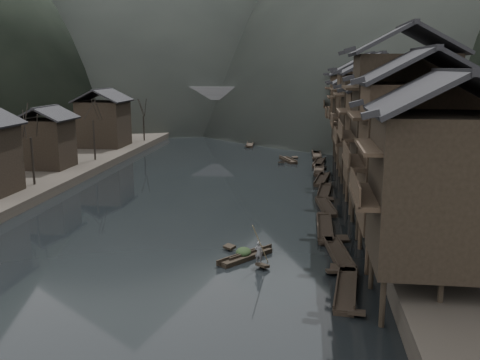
# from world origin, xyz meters

# --- Properties ---
(water) EXTENTS (300.00, 300.00, 0.00)m
(water) POSITION_xyz_m (0.00, 0.00, 0.00)
(water) COLOR black
(water) RESTS_ON ground
(left_bank) EXTENTS (40.00, 200.00, 1.20)m
(left_bank) POSITION_xyz_m (-35.00, 40.00, 0.60)
(left_bank) COLOR #2D2823
(left_bank) RESTS_ON ground
(stilt_houses) EXTENTS (9.00, 67.60, 16.17)m
(stilt_houses) POSITION_xyz_m (17.28, 18.95, 8.83)
(stilt_houses) COLOR black
(stilt_houses) RESTS_ON ground
(left_houses) EXTENTS (8.10, 53.20, 8.73)m
(left_houses) POSITION_xyz_m (-20.50, 20.12, 5.66)
(left_houses) COLOR black
(left_houses) RESTS_ON left_bank
(bare_trees) EXTENTS (3.70, 61.46, 7.40)m
(bare_trees) POSITION_xyz_m (-17.00, 18.96, 6.10)
(bare_trees) COLOR black
(bare_trees) RESTS_ON left_bank
(moored_sampans) EXTENTS (2.67, 66.11, 0.47)m
(moored_sampans) POSITION_xyz_m (12.06, 23.84, 0.20)
(moored_sampans) COLOR black
(moored_sampans) RESTS_ON water
(midriver_boats) EXTENTS (8.95, 31.33, 0.45)m
(midriver_boats) POSITION_xyz_m (3.55, 51.58, 0.20)
(midriver_boats) COLOR black
(midriver_boats) RESTS_ON water
(stone_bridge) EXTENTS (40.00, 6.00, 9.00)m
(stone_bridge) POSITION_xyz_m (-0.00, 72.00, 5.11)
(stone_bridge) COLOR #4C4C4F
(stone_bridge) RESTS_ON ground
(hero_sampan) EXTENTS (3.65, 4.30, 0.43)m
(hero_sampan) POSITION_xyz_m (6.24, -1.56, 0.20)
(hero_sampan) COLOR black
(hero_sampan) RESTS_ON water
(cargo_heap) EXTENTS (1.07, 1.40, 0.64)m
(cargo_heap) POSITION_xyz_m (6.10, -1.39, 0.75)
(cargo_heap) COLOR black
(cargo_heap) RESTS_ON hero_sampan
(boatman) EXTENTS (0.61, 0.46, 1.53)m
(boatman) POSITION_xyz_m (7.29, -2.89, 1.20)
(boatman) COLOR #5E5E61
(boatman) RESTS_ON hero_sampan
(bamboo_pole) EXTENTS (1.08, 2.47, 3.76)m
(bamboo_pole) POSITION_xyz_m (7.49, -2.89, 3.84)
(bamboo_pole) COLOR #8C7A51
(bamboo_pole) RESTS_ON boatman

